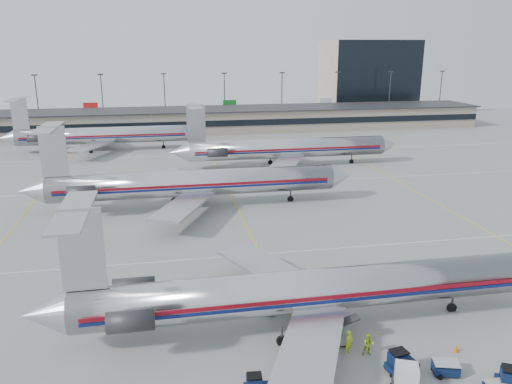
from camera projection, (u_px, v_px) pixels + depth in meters
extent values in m
plane|color=gray|center=(281.00, 295.00, 47.27)|extent=(260.00, 260.00, 0.00)
cube|color=silver|center=(260.00, 254.00, 56.70)|extent=(160.00, 0.15, 0.02)
cube|color=gray|center=(199.00, 120.00, 138.89)|extent=(160.00, 16.00, 6.00)
cube|color=black|center=(202.00, 124.00, 131.19)|extent=(160.00, 0.20, 1.60)
cube|color=#2D2D30|center=(199.00, 109.00, 138.02)|extent=(162.00, 17.00, 0.30)
cylinder|color=#38383D|center=(38.00, 102.00, 142.81)|extent=(0.30, 0.30, 15.00)
cube|color=#2D2D30|center=(34.00, 75.00, 140.69)|extent=(1.60, 0.40, 0.35)
cylinder|color=#38383D|center=(103.00, 101.00, 146.02)|extent=(0.30, 0.30, 15.00)
cube|color=#2D2D30|center=(100.00, 74.00, 143.90)|extent=(1.60, 0.40, 0.35)
cylinder|color=#38383D|center=(165.00, 100.00, 149.23)|extent=(0.30, 0.30, 15.00)
cube|color=#2D2D30|center=(164.00, 74.00, 147.11)|extent=(1.60, 0.40, 0.35)
cylinder|color=#38383D|center=(225.00, 99.00, 152.45)|extent=(0.30, 0.30, 15.00)
cube|color=#2D2D30|center=(224.00, 73.00, 150.32)|extent=(1.60, 0.40, 0.35)
cylinder|color=#38383D|center=(282.00, 98.00, 155.66)|extent=(0.30, 0.30, 15.00)
cube|color=#2D2D30|center=(282.00, 73.00, 153.54)|extent=(1.60, 0.40, 0.35)
cylinder|color=#38383D|center=(337.00, 97.00, 158.87)|extent=(0.30, 0.30, 15.00)
cube|color=#2D2D30|center=(338.00, 72.00, 156.75)|extent=(1.60, 0.40, 0.35)
cylinder|color=#38383D|center=(389.00, 96.00, 162.09)|extent=(0.30, 0.30, 15.00)
cube|color=#2D2D30|center=(391.00, 72.00, 159.96)|extent=(1.60, 0.40, 0.35)
cylinder|color=#38383D|center=(440.00, 95.00, 165.30)|extent=(0.30, 0.30, 15.00)
cube|color=#2D2D30|center=(442.00, 71.00, 163.18)|extent=(1.60, 0.40, 0.35)
cube|color=tan|center=(368.00, 77.00, 175.61)|extent=(30.00, 20.00, 25.00)
cylinder|color=silver|center=(309.00, 290.00, 41.19)|extent=(37.93, 3.51, 3.51)
cone|color=#B9B9BE|center=(45.00, 314.00, 37.50)|extent=(3.41, 3.51, 3.51)
cube|color=maroon|center=(316.00, 299.00, 39.48)|extent=(36.03, 0.05, 0.33)
cube|color=#0B1751|center=(315.00, 303.00, 39.59)|extent=(36.03, 0.05, 0.27)
cube|color=#B9B9BE|center=(270.00, 269.00, 47.38)|extent=(8.82, 12.85, 0.30)
cube|color=#B9B9BE|center=(310.00, 349.00, 34.85)|extent=(8.82, 12.85, 0.30)
cube|color=#B9B9BE|center=(82.00, 250.00, 36.67)|extent=(3.22, 0.24, 6.45)
cube|color=#B9B9BE|center=(74.00, 211.00, 35.77)|extent=(2.28, 9.96, 0.17)
cylinder|color=#2D2D30|center=(134.00, 287.00, 41.12)|extent=(3.41, 1.61, 1.61)
cylinder|color=#2D2D30|center=(131.00, 321.00, 36.02)|extent=(3.41, 1.61, 1.61)
cylinder|color=#2D2D30|center=(452.00, 303.00, 44.27)|extent=(0.19, 0.19, 1.56)
cylinder|color=#2D2D30|center=(282.00, 336.00, 39.24)|extent=(0.19, 0.19, 1.56)
cylinder|color=#2D2D30|center=(270.00, 307.00, 43.53)|extent=(0.19, 0.19, 1.56)
cylinder|color=black|center=(452.00, 308.00, 44.39)|extent=(0.85, 0.28, 0.85)
cylinder|color=silver|center=(195.00, 183.00, 72.63)|extent=(41.13, 3.80, 3.80)
cone|color=silver|center=(340.00, 176.00, 76.60)|extent=(3.29, 3.80, 3.80)
cone|color=#B9B9BE|center=(32.00, 191.00, 68.63)|extent=(3.70, 3.80, 3.80)
cube|color=maroon|center=(196.00, 185.00, 70.79)|extent=(39.07, 0.05, 0.36)
cube|color=#0B1751|center=(196.00, 188.00, 70.90)|extent=(39.07, 0.05, 0.29)
cube|color=#B9B9BE|center=(179.00, 178.00, 79.35)|extent=(9.56, 13.94, 0.33)
cube|color=#B9B9BE|center=(184.00, 205.00, 65.76)|extent=(9.56, 13.94, 0.33)
cube|color=#B9B9BE|center=(53.00, 152.00, 67.73)|extent=(3.50, 0.26, 6.99)
cube|color=#B9B9BE|center=(48.00, 128.00, 66.76)|extent=(2.47, 10.80, 0.19)
cylinder|color=#2D2D30|center=(87.00, 181.00, 72.56)|extent=(3.70, 1.75, 1.75)
cylinder|color=#2D2D30|center=(82.00, 192.00, 67.03)|extent=(3.70, 1.75, 1.75)
cylinder|color=#2D2D30|center=(291.00, 196.00, 75.97)|extent=(0.21, 0.21, 1.70)
cylinder|color=#2D2D30|center=(175.00, 207.00, 70.52)|extent=(0.21, 0.21, 1.70)
cylinder|color=#2D2D30|center=(174.00, 197.00, 75.18)|extent=(0.21, 0.21, 1.70)
cylinder|color=black|center=(290.00, 199.00, 76.11)|extent=(0.93, 0.31, 0.93)
cylinder|color=silver|center=(288.00, 148.00, 97.75)|extent=(38.77, 3.77, 3.77)
cone|color=silver|center=(388.00, 145.00, 101.50)|extent=(3.26, 3.77, 3.77)
cone|color=#B9B9BE|center=(179.00, 152.00, 93.96)|extent=(3.67, 3.77, 3.77)
cube|color=maroon|center=(291.00, 149.00, 95.92)|extent=(36.83, 0.05, 0.36)
cube|color=#0B1751|center=(291.00, 152.00, 96.03)|extent=(36.83, 0.05, 0.29)
cube|color=#B9B9BE|center=(270.00, 147.00, 104.41)|extent=(9.49, 13.83, 0.33)
cube|color=#B9B9BE|center=(287.00, 162.00, 90.93)|extent=(9.49, 13.83, 0.33)
cube|color=#B9B9BE|center=(196.00, 124.00, 93.07)|extent=(3.47, 0.26, 6.94)
cube|color=#B9B9BE|center=(194.00, 106.00, 92.10)|extent=(2.45, 10.71, 0.18)
cylinder|color=#2D2D30|center=(214.00, 147.00, 97.86)|extent=(3.67, 1.73, 1.73)
cylinder|color=#2D2D30|center=(217.00, 152.00, 92.37)|extent=(3.67, 1.73, 1.73)
cylinder|color=#2D2D30|center=(352.00, 159.00, 100.88)|extent=(0.20, 0.20, 1.68)
cylinder|color=#2D2D30|center=(276.00, 165.00, 95.65)|extent=(0.20, 0.20, 1.68)
cylinder|color=#2D2D30|center=(270.00, 160.00, 100.27)|extent=(0.20, 0.20, 1.68)
cylinder|color=black|center=(351.00, 162.00, 101.01)|extent=(0.92, 0.31, 0.92)
cylinder|color=silver|center=(105.00, 135.00, 112.71)|extent=(37.85, 3.69, 3.69)
cone|color=silver|center=(196.00, 133.00, 116.38)|extent=(3.19, 3.69, 3.69)
cone|color=#B9B9BE|center=(7.00, 138.00, 109.01)|extent=(3.59, 3.69, 3.69)
cube|color=maroon|center=(104.00, 136.00, 110.92)|extent=(35.96, 0.05, 0.35)
cube|color=#0B1751|center=(104.00, 138.00, 111.03)|extent=(35.96, 0.05, 0.28)
cube|color=#B9B9BE|center=(99.00, 135.00, 119.21)|extent=(9.26, 13.50, 0.32)
cube|color=#B9B9BE|center=(92.00, 146.00, 106.06)|extent=(9.26, 13.50, 0.32)
cube|color=#B9B9BE|center=(20.00, 114.00, 108.14)|extent=(3.39, 0.25, 6.77)
cube|color=#B9B9BE|center=(16.00, 99.00, 107.20)|extent=(2.39, 10.46, 0.18)
cylinder|color=#2D2D30|center=(42.00, 134.00, 112.82)|extent=(3.59, 1.69, 1.69)
cylinder|color=#2D2D30|center=(36.00, 138.00, 107.46)|extent=(3.59, 1.69, 1.69)
cylinder|color=#2D2D30|center=(164.00, 145.00, 115.77)|extent=(0.20, 0.20, 1.64)
cylinder|color=#2D2D30|center=(91.00, 149.00, 110.67)|extent=(0.20, 0.20, 1.64)
cylinder|color=#2D2D30|center=(93.00, 145.00, 115.18)|extent=(0.20, 0.20, 1.64)
cylinder|color=black|center=(164.00, 147.00, 115.90)|extent=(0.90, 0.30, 0.90)
cube|color=#091534|center=(254.00, 382.00, 33.45)|extent=(1.14, 0.98, 0.80)
cube|color=black|center=(254.00, 375.00, 33.30)|extent=(1.09, 0.93, 0.07)
cube|color=#091534|center=(402.00, 366.00, 35.87)|extent=(2.46, 1.53, 0.52)
cube|color=#091534|center=(398.00, 359.00, 35.64)|extent=(1.41, 1.24, 0.94)
cube|color=black|center=(399.00, 351.00, 35.47)|extent=(1.35, 1.18, 0.08)
cylinder|color=black|center=(409.00, 364.00, 36.59)|extent=(0.58, 0.19, 0.58)
cylinder|color=black|center=(416.00, 373.00, 35.61)|extent=(0.58, 0.19, 0.58)
cylinder|color=black|center=(388.00, 366.00, 36.29)|extent=(0.58, 0.19, 0.58)
cylinder|color=black|center=(394.00, 375.00, 35.31)|extent=(0.58, 0.19, 0.58)
cube|color=#091534|center=(511.00, 377.00, 33.70)|extent=(1.62, 1.54, 0.95)
cube|color=black|center=(512.00, 369.00, 33.52)|extent=(1.55, 1.47, 0.08)
cylinder|color=black|center=(497.00, 384.00, 34.36)|extent=(0.59, 0.19, 0.59)
cube|color=#091534|center=(446.00, 368.00, 35.74)|extent=(2.04, 1.65, 0.65)
cube|color=#979797|center=(446.00, 363.00, 35.61)|extent=(2.04, 1.65, 0.06)
cylinder|color=black|center=(449.00, 367.00, 36.44)|extent=(0.34, 0.13, 0.34)
cylinder|color=black|center=(457.00, 376.00, 35.47)|extent=(0.34, 0.13, 0.34)
cylinder|color=black|center=(433.00, 369.00, 36.20)|extent=(0.34, 0.13, 0.34)
cylinder|color=black|center=(441.00, 378.00, 35.23)|extent=(0.34, 0.13, 0.34)
cube|color=#979797|center=(499.00, 384.00, 33.42)|extent=(1.77, 1.27, 0.05)
cube|color=silver|center=(407.00, 376.00, 33.87)|extent=(1.95, 1.89, 1.52)
cylinder|color=black|center=(411.00, 382.00, 34.87)|extent=(0.24, 0.12, 0.24)
cylinder|color=black|center=(392.00, 384.00, 34.61)|extent=(0.24, 0.12, 0.24)
cube|color=#979797|center=(327.00, 339.00, 39.33)|extent=(3.74, 1.41, 0.52)
cube|color=#2D2D30|center=(335.00, 325.00, 39.11)|extent=(3.78, 1.00, 1.33)
cylinder|color=black|center=(341.00, 336.00, 40.16)|extent=(0.52, 0.17, 0.52)
cylinder|color=black|center=(346.00, 344.00, 39.09)|extent=(0.52, 0.17, 0.52)
cylinder|color=black|center=(309.00, 340.00, 39.68)|extent=(0.52, 0.17, 0.52)
cylinder|color=black|center=(313.00, 348.00, 38.61)|extent=(0.52, 0.17, 0.52)
imported|color=#B7E315|center=(349.00, 342.00, 38.12)|extent=(0.83, 0.73, 1.90)
imported|color=#8DC712|center=(369.00, 345.00, 37.93)|extent=(0.97, 0.82, 1.77)
cone|color=#D15606|center=(456.00, 348.00, 38.45)|extent=(0.58, 0.58, 0.60)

